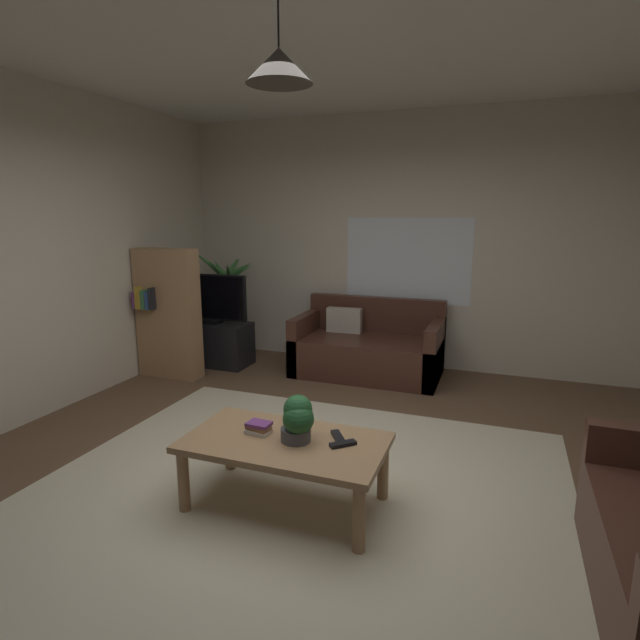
{
  "coord_description": "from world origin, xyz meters",
  "views": [
    {
      "loc": [
        1.15,
        -2.82,
        1.75
      ],
      "look_at": [
        0.0,
        0.3,
        1.05
      ],
      "focal_mm": 28.19,
      "sensor_mm": 36.0,
      "label": 1
    }
  ],
  "objects_px": {
    "coffee_table": "(285,449)",
    "tv_stand": "(213,343)",
    "book_on_table_2": "(259,424)",
    "remote_on_table_0": "(338,437)",
    "tv": "(210,298)",
    "bookshelf_corner": "(168,313)",
    "potted_palm_corner": "(228,306)",
    "pendant_lamp": "(279,66)",
    "couch_under_window": "(368,350)",
    "remote_on_table_1": "(343,444)",
    "book_on_table_1": "(259,427)",
    "book_on_table_0": "(258,431)",
    "potted_plant_on_table": "(298,418)"
  },
  "relations": [
    {
      "from": "remote_on_table_0",
      "to": "potted_palm_corner",
      "type": "relative_size",
      "value": 0.12
    },
    {
      "from": "coffee_table",
      "to": "potted_plant_on_table",
      "type": "relative_size",
      "value": 4.31
    },
    {
      "from": "couch_under_window",
      "to": "remote_on_table_0",
      "type": "relative_size",
      "value": 9.87
    },
    {
      "from": "remote_on_table_0",
      "to": "tv_stand",
      "type": "relative_size",
      "value": 0.18
    },
    {
      "from": "tv_stand",
      "to": "tv",
      "type": "relative_size",
      "value": 0.96
    },
    {
      "from": "tv_stand",
      "to": "pendant_lamp",
      "type": "height_order",
      "value": "pendant_lamp"
    },
    {
      "from": "remote_on_table_0",
      "to": "pendant_lamp",
      "type": "xyz_separation_m",
      "value": [
        -0.29,
        -0.13,
        2.06
      ]
    },
    {
      "from": "tv_stand",
      "to": "potted_palm_corner",
      "type": "relative_size",
      "value": 0.67
    },
    {
      "from": "book_on_table_2",
      "to": "remote_on_table_0",
      "type": "bearing_deg",
      "value": 11.58
    },
    {
      "from": "book_on_table_1",
      "to": "tv",
      "type": "height_order",
      "value": "tv"
    },
    {
      "from": "potted_palm_corner",
      "to": "bookshelf_corner",
      "type": "relative_size",
      "value": 0.96
    },
    {
      "from": "book_on_table_2",
      "to": "pendant_lamp",
      "type": "relative_size",
      "value": 0.32
    },
    {
      "from": "potted_palm_corner",
      "to": "bookshelf_corner",
      "type": "height_order",
      "value": "bookshelf_corner"
    },
    {
      "from": "potted_plant_on_table",
      "to": "bookshelf_corner",
      "type": "height_order",
      "value": "bookshelf_corner"
    },
    {
      "from": "remote_on_table_1",
      "to": "coffee_table",
      "type": "bearing_deg",
      "value": -125.72
    },
    {
      "from": "bookshelf_corner",
      "to": "pendant_lamp",
      "type": "bearing_deg",
      "value": -39.95
    },
    {
      "from": "coffee_table",
      "to": "potted_plant_on_table",
      "type": "distance_m",
      "value": 0.22
    },
    {
      "from": "coffee_table",
      "to": "bookshelf_corner",
      "type": "xyz_separation_m",
      "value": [
        -2.21,
        1.85,
        0.34
      ]
    },
    {
      "from": "tv_stand",
      "to": "book_on_table_1",
      "type": "bearing_deg",
      "value": -52.47
    },
    {
      "from": "potted_plant_on_table",
      "to": "book_on_table_1",
      "type": "bearing_deg",
      "value": 176.97
    },
    {
      "from": "book_on_table_2",
      "to": "coffee_table",
      "type": "bearing_deg",
      "value": -8.87
    },
    {
      "from": "coffee_table",
      "to": "remote_on_table_1",
      "type": "height_order",
      "value": "remote_on_table_1"
    },
    {
      "from": "bookshelf_corner",
      "to": "potted_plant_on_table",
      "type": "bearing_deg",
      "value": -38.75
    },
    {
      "from": "book_on_table_1",
      "to": "pendant_lamp",
      "type": "bearing_deg",
      "value": -8.27
    },
    {
      "from": "remote_on_table_0",
      "to": "tv_stand",
      "type": "distance_m",
      "value": 3.27
    },
    {
      "from": "remote_on_table_1",
      "to": "tv_stand",
      "type": "distance_m",
      "value": 3.37
    },
    {
      "from": "coffee_table",
      "to": "tv_stand",
      "type": "bearing_deg",
      "value": 129.95
    },
    {
      "from": "tv_stand",
      "to": "potted_palm_corner",
      "type": "bearing_deg",
      "value": 93.78
    },
    {
      "from": "couch_under_window",
      "to": "book_on_table_2",
      "type": "distance_m",
      "value": 2.66
    },
    {
      "from": "book_on_table_0",
      "to": "tv_stand",
      "type": "relative_size",
      "value": 0.16
    },
    {
      "from": "couch_under_window",
      "to": "bookshelf_corner",
      "type": "distance_m",
      "value": 2.22
    },
    {
      "from": "pendant_lamp",
      "to": "potted_plant_on_table",
      "type": "bearing_deg",
      "value": 9.49
    },
    {
      "from": "couch_under_window",
      "to": "book_on_table_0",
      "type": "xyz_separation_m",
      "value": [
        0.01,
        -2.66,
        0.17
      ]
    },
    {
      "from": "potted_plant_on_table",
      "to": "bookshelf_corner",
      "type": "xyz_separation_m",
      "value": [
        -2.29,
        1.84,
        0.13
      ]
    },
    {
      "from": "potted_palm_corner",
      "to": "book_on_table_0",
      "type": "bearing_deg",
      "value": -56.46
    },
    {
      "from": "remote_on_table_0",
      "to": "coffee_table",
      "type": "bearing_deg",
      "value": -9.52
    },
    {
      "from": "couch_under_window",
      "to": "pendant_lamp",
      "type": "bearing_deg",
      "value": -85.7
    },
    {
      "from": "coffee_table",
      "to": "remote_on_table_0",
      "type": "distance_m",
      "value": 0.33
    },
    {
      "from": "tv_stand",
      "to": "potted_plant_on_table",
      "type": "bearing_deg",
      "value": -48.81
    },
    {
      "from": "couch_under_window",
      "to": "coffee_table",
      "type": "relative_size",
      "value": 1.31
    },
    {
      "from": "tv",
      "to": "bookshelf_corner",
      "type": "relative_size",
      "value": 0.67
    },
    {
      "from": "remote_on_table_0",
      "to": "potted_plant_on_table",
      "type": "distance_m",
      "value": 0.28
    },
    {
      "from": "remote_on_table_0",
      "to": "tv",
      "type": "xyz_separation_m",
      "value": [
        -2.32,
        2.27,
        0.36
      ]
    },
    {
      "from": "book_on_table_1",
      "to": "tv_stand",
      "type": "relative_size",
      "value": 0.16
    },
    {
      "from": "pendant_lamp",
      "to": "couch_under_window",
      "type": "bearing_deg",
      "value": 94.3
    },
    {
      "from": "book_on_table_1",
      "to": "pendant_lamp",
      "type": "distance_m",
      "value": 2.05
    },
    {
      "from": "coffee_table",
      "to": "book_on_table_2",
      "type": "xyz_separation_m",
      "value": [
        -0.19,
        0.03,
        0.12
      ]
    },
    {
      "from": "couch_under_window",
      "to": "remote_on_table_0",
      "type": "distance_m",
      "value": 2.61
    },
    {
      "from": "coffee_table",
      "to": "tv",
      "type": "distance_m",
      "value": 3.17
    },
    {
      "from": "book_on_table_0",
      "to": "remote_on_table_1",
      "type": "xyz_separation_m",
      "value": [
        0.54,
        0.02,
        -0.0
      ]
    }
  ]
}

